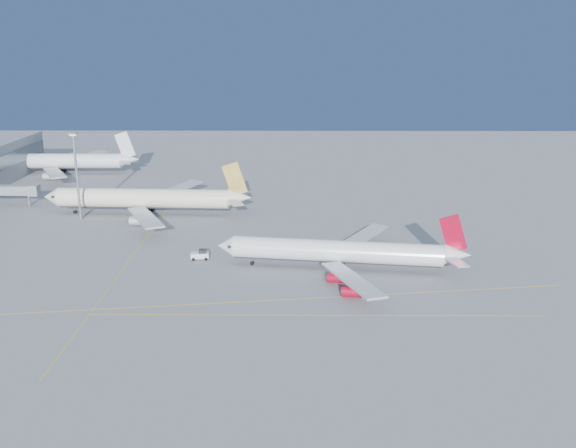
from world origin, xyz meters
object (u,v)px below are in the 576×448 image
Objects in this scene: airliner_virgin at (342,252)px; light_mast at (76,169)px; airliner_third at (60,161)px; pushback_tug at (200,255)px; airliner_etihad at (148,198)px.

airliner_virgin is 87.91m from light_mast.
airliner_third is 125.77m from pushback_tug.
airliner_etihad is at bearing -52.14° from airliner_third.
light_mast is at bearing 158.30° from airliner_virgin.
light_mast is at bearing -66.75° from airliner_third.
pushback_tug is at bearing -41.04° from light_mast.
pushback_tug is (-34.48, 7.32, -3.29)m from airliner_virgin.
airliner_etihad is at bearing 113.19° from pushback_tug.
pushback_tug is at bearing -56.06° from airliner_third.
airliner_third is at bearing 131.01° from airliner_etihad.
pushback_tug is at bearing -59.51° from airliner_etihad.
airliner_third is 2.45× the size of light_mast.
airliner_third is at bearing 113.72° from light_mast.
airliner_etihad is 14.30× the size of pushback_tug.
airliner_third is 14.13× the size of pushback_tug.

